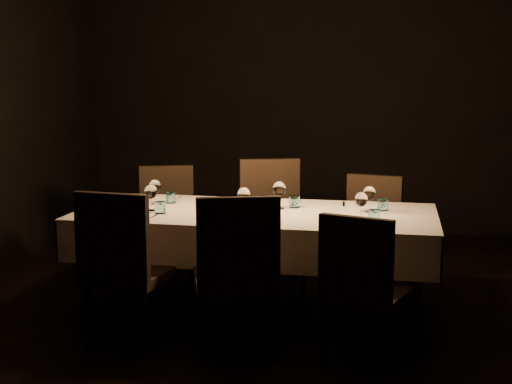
% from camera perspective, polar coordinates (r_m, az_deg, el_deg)
% --- Properties ---
extents(room, '(5.01, 6.01, 3.01)m').
position_cam_1_polar(room, '(4.96, 0.00, 6.84)').
color(room, black).
rests_on(room, ground).
extents(dining_table, '(2.52, 1.12, 0.76)m').
position_cam_1_polar(dining_table, '(5.06, 0.00, -2.38)').
color(dining_table, black).
rests_on(dining_table, ground).
extents(chair_near_left, '(0.54, 0.54, 1.02)m').
position_cam_1_polar(chair_near_left, '(4.55, -10.60, -5.58)').
color(chair_near_left, black).
rests_on(chair_near_left, ground).
extents(place_setting_near_left, '(0.35, 0.41, 0.19)m').
position_cam_1_polar(place_setting_near_left, '(5.02, -8.71, -0.85)').
color(place_setting_near_left, silver).
rests_on(place_setting_near_left, dining_table).
extents(chair_near_center, '(0.62, 0.62, 1.02)m').
position_cam_1_polar(chair_near_center, '(4.32, -1.58, -6.19)').
color(chair_near_center, black).
rests_on(chair_near_center, ground).
extents(place_setting_near_center, '(0.36, 0.41, 0.19)m').
position_cam_1_polar(place_setting_near_center, '(4.84, -1.16, -1.13)').
color(place_setting_near_center, silver).
rests_on(place_setting_near_center, dining_table).
extents(chair_near_right, '(0.56, 0.56, 0.93)m').
position_cam_1_polar(chair_near_right, '(4.24, 8.45, -7.21)').
color(chair_near_right, black).
rests_on(chair_near_right, ground).
extents(place_setting_near_right, '(0.33, 0.41, 0.18)m').
position_cam_1_polar(place_setting_near_right, '(4.73, 8.40, -1.50)').
color(place_setting_near_right, silver).
rests_on(place_setting_near_right, dining_table).
extents(chair_far_left, '(0.59, 0.59, 0.95)m').
position_cam_1_polar(chair_far_left, '(6.08, -7.10, -2.04)').
color(chair_far_left, black).
rests_on(chair_far_left, ground).
extents(place_setting_far_left, '(0.34, 0.41, 0.19)m').
position_cam_1_polar(place_setting_far_left, '(5.45, -7.68, -0.06)').
color(place_setting_far_left, silver).
rests_on(place_setting_far_left, dining_table).
extents(chair_far_center, '(0.63, 0.63, 1.04)m').
position_cam_1_polar(chair_far_center, '(5.81, 1.29, -2.12)').
color(chair_far_center, black).
rests_on(chair_far_center, ground).
extents(place_setting_far_center, '(0.37, 0.42, 0.20)m').
position_cam_1_polar(place_setting_far_center, '(5.22, 2.11, -0.32)').
color(place_setting_far_center, silver).
rests_on(place_setting_far_center, dining_table).
extents(chair_far_right, '(0.53, 0.53, 0.93)m').
position_cam_1_polar(chair_far_right, '(5.72, 9.12, -2.92)').
color(chair_far_right, black).
rests_on(chair_far_right, ground).
extents(place_setting_far_right, '(0.34, 0.41, 0.19)m').
position_cam_1_polar(place_setting_far_right, '(5.16, 9.15, -0.61)').
color(place_setting_far_right, silver).
rests_on(place_setting_far_right, dining_table).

